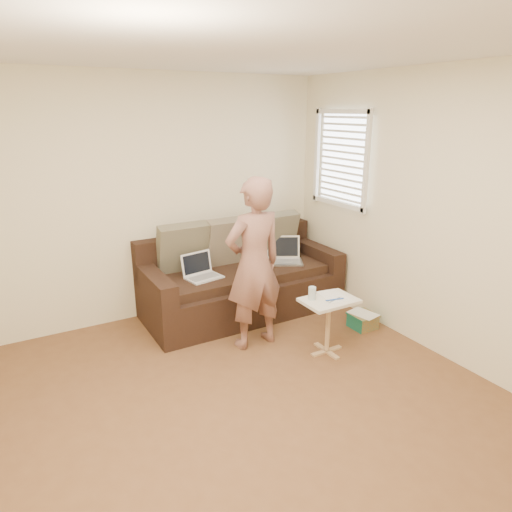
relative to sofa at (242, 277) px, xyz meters
The scene contains 17 objects.
floor 2.01m from the sofa, 115.25° to the right, with size 4.50×4.50×0.00m, color brown.
ceiling 2.93m from the sofa, 115.25° to the right, with size 4.50×4.50×0.00m, color white.
wall_back 1.30m from the sofa, 150.43° to the left, with size 4.00×4.00×0.00m, color beige.
wall_right 2.30m from the sofa, 56.77° to the right, with size 4.50×4.50×0.00m, color beige.
window_blinds 1.71m from the sofa, 13.88° to the right, with size 0.12×0.88×1.08m, color white, non-canonical shape.
sofa is the anchor object (origin of this frame).
pillow_left 0.74m from the sofa, 157.68° to the left, with size 0.55×0.14×0.55m, color brown, non-canonical shape.
pillow_mid 0.43m from the sofa, 103.11° to the left, with size 0.55×0.14×0.55m, color brown, non-canonical shape.
pillow_right 0.69m from the sofa, 20.12° to the left, with size 0.55×0.14×0.55m, color brown, non-canonical shape.
laptop_silver 0.55m from the sofa, ahead, with size 0.40×0.29×0.27m, color #B7BABC, non-canonical shape.
laptop_white 0.51m from the sofa, behind, with size 0.36×0.26×0.26m, color white, non-canonical shape.
person 0.87m from the sofa, 109.66° to the right, with size 0.61×0.41×1.66m, color brown.
side_table 1.26m from the sofa, 78.05° to the right, with size 0.50×0.35×0.55m, color silver, non-canonical shape.
drinking_glass 1.16m from the sofa, 84.13° to the right, with size 0.07×0.07×0.12m, color silver, non-canonical shape.
scissors 1.31m from the sofa, 77.49° to the right, with size 0.18×0.10×0.02m, color silver, non-canonical shape.
paper_on_table 1.24m from the sofa, 74.21° to the right, with size 0.21×0.30×0.00m, color white, non-canonical shape.
striped_box 1.40m from the sofa, 47.64° to the right, with size 0.26×0.26×0.16m, color #D3611F, non-canonical shape.
Camera 1 is at (-1.44, -2.50, 2.23)m, focal length 32.18 mm.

